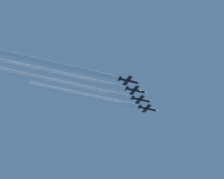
# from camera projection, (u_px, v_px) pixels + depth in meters

# --- Properties ---
(jet_lead) EXTENTS (8.72, 12.69, 3.05)m
(jet_lead) POSITION_uv_depth(u_px,v_px,m) (148.00, 109.00, 330.46)
(jet_lead) COLOR black
(jet_second_echelon) EXTENTS (8.72, 12.69, 3.05)m
(jet_second_echelon) POSITION_uv_depth(u_px,v_px,m) (141.00, 100.00, 321.34)
(jet_second_echelon) COLOR black
(jet_third_echelon) EXTENTS (8.72, 12.69, 3.05)m
(jet_third_echelon) POSITION_uv_depth(u_px,v_px,m) (136.00, 90.00, 310.77)
(jet_third_echelon) COLOR black
(jet_fourth_echelon) EXTENTS (8.72, 12.69, 3.05)m
(jet_fourth_echelon) POSITION_uv_depth(u_px,v_px,m) (129.00, 81.00, 300.87)
(jet_fourth_echelon) COLOR black
(smoke_trail_lead) EXTENTS (2.38, 60.68, 2.38)m
(smoke_trail_lead) POSITION_uv_depth(u_px,v_px,m) (85.00, 95.00, 319.12)
(smoke_trail_lead) COLOR white
(smoke_trail_second_echelon) EXTENTS (2.38, 79.51, 2.38)m
(smoke_trail_second_echelon) POSITION_uv_depth(u_px,v_px,m) (59.00, 82.00, 307.05)
(smoke_trail_second_echelon) COLOR white
(smoke_trail_third_echelon) EXTENTS (2.38, 75.97, 2.38)m
(smoke_trail_third_echelon) POSITION_uv_depth(u_px,v_px,m) (54.00, 72.00, 297.03)
(smoke_trail_third_echelon) COLOR white
(smoke_trail_fourth_echelon) EXTENTS (2.38, 75.52, 2.38)m
(smoke_trail_fourth_echelon) POSITION_uv_depth(u_px,v_px,m) (44.00, 62.00, 287.21)
(smoke_trail_fourth_echelon) COLOR white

